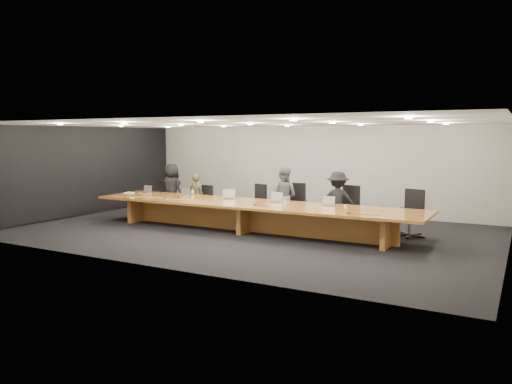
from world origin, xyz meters
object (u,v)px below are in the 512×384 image
av_box (131,197)px  amber_mug (179,196)px  chair_far_left (158,197)px  laptop_e (328,201)px  person_a (172,190)px  paper_cup_far (345,207)px  chair_left (203,201)px  conference_table (250,211)px  mic_left (165,198)px  person_c (283,196)px  person_b (197,196)px  laptop_b (182,192)px  laptop_d (274,197)px  paper_cup_near (285,202)px  laptop_a (145,189)px  laptop_c (228,194)px  chair_mid_right (295,204)px  chair_mid_left (255,203)px  mic_right (348,213)px  person_d (338,201)px  water_bottle (193,194)px  chair_right (346,208)px  mic_center (255,205)px  chair_far_right (410,213)px

av_box → amber_mug: bearing=37.8°
chair_far_left → laptop_e: chair_far_left is taller
person_a → paper_cup_far: 6.01m
chair_left → person_a: bearing=-168.8°
conference_table → mic_left: size_ratio=88.09×
amber_mug → mic_left: size_ratio=0.99×
chair_far_left → person_c: (4.52, -0.12, 0.28)m
person_a → person_b: size_ratio=1.22×
laptop_b → laptop_e: laptop_e is taller
person_b → laptop_d: size_ratio=3.92×
laptop_e → paper_cup_near: 1.10m
chair_far_left → laptop_b: 1.92m
laptop_a → laptop_c: 2.98m
conference_table → person_a: (-3.45, 1.13, 0.29)m
chair_mid_right → laptop_a: bearing=-178.0°
chair_mid_left → laptop_e: size_ratio=3.63×
paper_cup_far → av_box: paper_cup_far is taller
laptop_d → laptop_a: bearing=-174.5°
mic_right → laptop_d: bearing=158.9°
amber_mug → av_box: amber_mug is taller
person_d → amber_mug: 4.38m
person_d → water_bottle: 3.97m
chair_right → laptop_a: (-6.02, -0.90, 0.27)m
amber_mug → paper_cup_near: amber_mug is taller
chair_mid_left → av_box: (-2.86, -2.04, 0.21)m
chair_right → mic_left: size_ratio=11.80×
chair_right → chair_mid_right: bearing=-164.3°
person_c → person_d: size_ratio=1.04×
laptop_b → av_box: 1.47m
chair_far_left → water_bottle: chair_far_left is taller
mic_right → amber_mug: bearing=175.4°
person_c → person_a: bearing=3.6°
chair_far_left → person_a: size_ratio=0.65×
laptop_b → laptop_d: (2.99, -0.03, 0.01)m
mic_left → chair_mid_left: bearing=43.7°
laptop_e → laptop_a: bearing=174.4°
mic_center → person_b: bearing=151.7°
laptop_e → laptop_c: bearing=175.0°
chair_left → mic_right: (5.14, -1.76, 0.26)m
chair_mid_left → water_bottle: size_ratio=4.67×
mic_left → chair_left: bearing=86.3°
laptop_a → laptop_d: 4.40m
chair_far_right → laptop_e: 2.02m
av_box → mic_center: (3.79, 0.36, 0.00)m
conference_table → mic_center: 0.54m
laptop_d → mic_right: 2.46m
conference_table → paper_cup_near: (0.89, 0.21, 0.27)m
chair_mid_left → laptop_b: 2.13m
chair_left → person_b: size_ratio=0.75×
chair_left → person_c: person_c is taller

